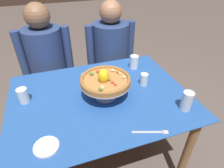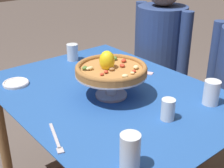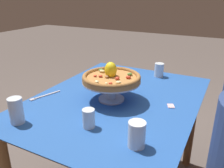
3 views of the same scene
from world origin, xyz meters
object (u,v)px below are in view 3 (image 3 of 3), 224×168
(water_glass_side_right, at_px, (89,120))
(dinner_fork, at_px, (44,96))
(side_plate, at_px, (102,71))
(pizza, at_px, (111,77))
(sugar_packet, at_px, (171,106))
(water_glass_side_left, at_px, (159,71))
(water_glass_front_right, at_px, (16,112))
(water_glass_back_right, at_px, (137,136))
(pizza_stand, at_px, (111,87))

(water_glass_side_right, xyz_separation_m, dinner_fork, (-0.17, -0.45, -0.04))
(side_plate, distance_m, dinner_fork, 0.58)
(pizza, xyz_separation_m, sugar_packet, (-0.08, 0.34, -0.14))
(water_glass_side_right, bearing_deg, water_glass_side_left, 174.63)
(water_glass_front_right, height_order, dinner_fork, water_glass_front_right)
(side_plate, bearing_deg, dinner_fork, -9.05)
(water_glass_side_left, height_order, water_glass_front_right, water_glass_front_right)
(water_glass_back_right, xyz_separation_m, water_glass_side_left, (-0.90, -0.18, -0.00))
(water_glass_side_left, bearing_deg, side_plate, -74.65)
(pizza, distance_m, water_glass_back_right, 0.48)
(pizza_stand, relative_size, sugar_packet, 6.90)
(pizza_stand, distance_m, water_glass_side_left, 0.56)
(water_glass_front_right, bearing_deg, pizza, 147.37)
(water_glass_back_right, relative_size, dinner_fork, 0.57)
(water_glass_side_left, height_order, side_plate, water_glass_side_left)
(pizza, height_order, water_glass_side_left, pizza)
(sugar_packet, bearing_deg, dinner_fork, -72.58)
(pizza_stand, xyz_separation_m, dinner_fork, (0.15, -0.40, -0.08))
(pizza, relative_size, water_glass_side_right, 3.64)
(pizza, height_order, water_glass_front_right, pizza)
(water_glass_side_left, bearing_deg, sugar_packet, 24.85)
(water_glass_front_right, relative_size, water_glass_side_right, 1.42)
(pizza, xyz_separation_m, side_plate, (-0.42, -0.31, -0.14))
(water_glass_side_left, relative_size, water_glass_side_right, 1.12)
(side_plate, bearing_deg, water_glass_front_right, 1.09)
(water_glass_back_right, bearing_deg, side_plate, -141.76)
(water_glass_side_right, distance_m, dinner_fork, 0.48)
(water_glass_side_right, xyz_separation_m, side_plate, (-0.75, -0.35, -0.03))
(water_glass_side_right, relative_size, side_plate, 0.69)
(side_plate, distance_m, sugar_packet, 0.74)
(pizza_stand, xyz_separation_m, water_glass_side_right, (0.32, 0.05, -0.05))
(dinner_fork, xyz_separation_m, sugar_packet, (-0.23, 0.74, -0.00))
(side_plate, bearing_deg, water_glass_side_right, 25.44)
(water_glass_side_left, xyz_separation_m, side_plate, (0.12, -0.44, -0.04))
(sugar_packet, bearing_deg, pizza_stand, -76.87)
(water_glass_side_right, bearing_deg, dinner_fork, -110.76)
(pizza, bearing_deg, water_glass_side_right, 8.38)
(sugar_packet, bearing_deg, water_glass_front_right, -49.98)
(water_glass_front_right, xyz_separation_m, side_plate, (-0.88, -0.02, -0.05))
(pizza_stand, distance_m, dinner_fork, 0.44)
(water_glass_side_right, bearing_deg, water_glass_back_right, 82.32)
(water_glass_side_left, bearing_deg, water_glass_front_right, -22.85)
(pizza, relative_size, water_glass_back_right, 2.97)
(pizza_stand, distance_m, side_plate, 0.53)
(water_glass_side_left, bearing_deg, water_glass_side_right, -5.37)
(water_glass_back_right, distance_m, sugar_packet, 0.44)
(pizza, bearing_deg, side_plate, -143.97)
(water_glass_front_right, height_order, water_glass_side_right, water_glass_front_right)
(pizza, distance_m, water_glass_side_left, 0.57)
(water_glass_side_left, height_order, water_glass_side_right, water_glass_side_left)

